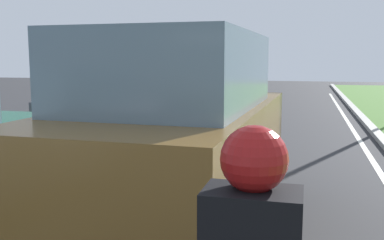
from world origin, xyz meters
name	(u,v)px	position (x,y,z in m)	size (l,w,h in m)	color
ground_plane	(209,140)	(0.00, 14.00, 0.00)	(60.00, 60.00, 0.00)	#2D2D30
lane_line_center	(182,139)	(-0.70, 14.00, 0.00)	(0.12, 32.00, 0.01)	silver
lane_line_right_edge	(364,147)	(3.60, 14.00, 0.00)	(0.12, 32.00, 0.01)	silver
car_suv_ahead	(178,133)	(0.89, 8.19, 1.17)	(2.11, 4.57, 2.28)	brown
car_hatchback_far	(104,105)	(-2.46, 13.23, 0.88)	(1.77, 3.72, 1.78)	#474C51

